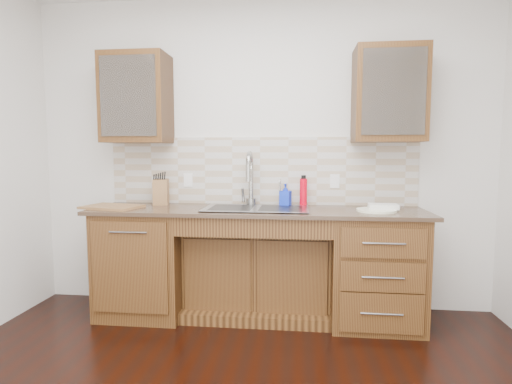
# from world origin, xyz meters

# --- Properties ---
(wall_back) EXTENTS (4.00, 0.10, 2.70)m
(wall_back) POSITION_xyz_m (0.00, 1.80, 1.35)
(wall_back) COLOR silver
(wall_back) RESTS_ON ground
(base_cabinet_left) EXTENTS (0.70, 0.62, 0.88)m
(base_cabinet_left) POSITION_xyz_m (-0.95, 1.44, 0.44)
(base_cabinet_left) COLOR #593014
(base_cabinet_left) RESTS_ON ground
(base_cabinet_center) EXTENTS (1.20, 0.44, 0.70)m
(base_cabinet_center) POSITION_xyz_m (0.00, 1.53, 0.35)
(base_cabinet_center) COLOR #593014
(base_cabinet_center) RESTS_ON ground
(base_cabinet_right) EXTENTS (0.70, 0.62, 0.88)m
(base_cabinet_right) POSITION_xyz_m (0.95, 1.44, 0.44)
(base_cabinet_right) COLOR #593014
(base_cabinet_right) RESTS_ON ground
(countertop) EXTENTS (2.70, 0.65, 0.03)m
(countertop) POSITION_xyz_m (0.00, 1.43, 0.90)
(countertop) COLOR #84705B
(countertop) RESTS_ON base_cabinet_left
(backsplash) EXTENTS (2.70, 0.02, 0.59)m
(backsplash) POSITION_xyz_m (0.00, 1.74, 1.21)
(backsplash) COLOR beige
(backsplash) RESTS_ON wall_back
(sink) EXTENTS (0.84, 0.46, 0.19)m
(sink) POSITION_xyz_m (0.00, 1.41, 0.83)
(sink) COLOR #9E9EA5
(sink) RESTS_ON countertop
(faucet) EXTENTS (0.04, 0.04, 0.40)m
(faucet) POSITION_xyz_m (-0.07, 1.64, 1.11)
(faucet) COLOR #999993
(faucet) RESTS_ON countertop
(filter_tap) EXTENTS (0.02, 0.02, 0.24)m
(filter_tap) POSITION_xyz_m (0.18, 1.65, 1.03)
(filter_tap) COLOR #999993
(filter_tap) RESTS_ON countertop
(upper_cabinet_left) EXTENTS (0.55, 0.34, 0.75)m
(upper_cabinet_left) POSITION_xyz_m (-1.05, 1.58, 1.83)
(upper_cabinet_left) COLOR #593014
(upper_cabinet_left) RESTS_ON wall_back
(upper_cabinet_right) EXTENTS (0.55, 0.34, 0.75)m
(upper_cabinet_right) POSITION_xyz_m (1.05, 1.58, 1.83)
(upper_cabinet_right) COLOR #593014
(upper_cabinet_right) RESTS_ON wall_back
(outlet_left) EXTENTS (0.08, 0.01, 0.12)m
(outlet_left) POSITION_xyz_m (-0.65, 1.73, 1.12)
(outlet_left) COLOR white
(outlet_left) RESTS_ON backsplash
(outlet_right) EXTENTS (0.08, 0.01, 0.12)m
(outlet_right) POSITION_xyz_m (0.65, 1.73, 1.12)
(outlet_right) COLOR white
(outlet_right) RESTS_ON backsplash
(soap_bottle) EXTENTS (0.11, 0.11, 0.19)m
(soap_bottle) POSITION_xyz_m (0.23, 1.62, 1.01)
(soap_bottle) COLOR #1433DF
(soap_bottle) RESTS_ON countertop
(water_bottle) EXTENTS (0.07, 0.07, 0.23)m
(water_bottle) POSITION_xyz_m (0.38, 1.65, 1.03)
(water_bottle) COLOR red
(water_bottle) RESTS_ON countertop
(plate) EXTENTS (0.31, 0.31, 0.02)m
(plate) POSITION_xyz_m (0.94, 1.39, 0.92)
(plate) COLOR white
(plate) RESTS_ON countertop
(dish_towel) EXTENTS (0.23, 0.18, 0.04)m
(dish_towel) POSITION_xyz_m (1.01, 1.44, 0.94)
(dish_towel) COLOR white
(dish_towel) RESTS_ON plate
(knife_block) EXTENTS (0.16, 0.22, 0.22)m
(knife_block) POSITION_xyz_m (-0.87, 1.63, 1.02)
(knife_block) COLOR brown
(knife_block) RESTS_ON countertop
(cutting_board) EXTENTS (0.50, 0.40, 0.02)m
(cutting_board) POSITION_xyz_m (-1.19, 1.35, 0.92)
(cutting_board) COLOR brown
(cutting_board) RESTS_ON countertop
(cup_left_a) EXTENTS (0.13, 0.13, 0.10)m
(cup_left_a) POSITION_xyz_m (-1.14, 1.58, 1.77)
(cup_left_a) COLOR white
(cup_left_a) RESTS_ON upper_cabinet_left
(cup_left_b) EXTENTS (0.12, 0.12, 0.10)m
(cup_left_b) POSITION_xyz_m (-0.90, 1.58, 1.77)
(cup_left_b) COLOR silver
(cup_left_b) RESTS_ON upper_cabinet_left
(cup_right_a) EXTENTS (0.12, 0.12, 0.09)m
(cup_right_a) POSITION_xyz_m (0.93, 1.58, 1.77)
(cup_right_a) COLOR white
(cup_right_a) RESTS_ON upper_cabinet_right
(cup_right_b) EXTENTS (0.13, 0.13, 0.09)m
(cup_right_b) POSITION_xyz_m (1.18, 1.58, 1.77)
(cup_right_b) COLOR white
(cup_right_b) RESTS_ON upper_cabinet_right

